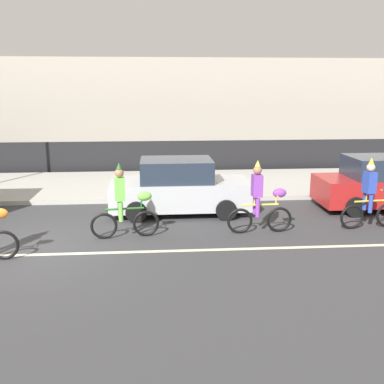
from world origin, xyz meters
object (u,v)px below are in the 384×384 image
object	(u,v)px
parade_cyclist_lime	(125,205)
parked_car_silver	(179,188)
parade_cyclist_purple	(261,201)
parade_cyclist_cobalt	(372,198)
parked_car_red	(383,184)

from	to	relation	value
parade_cyclist_lime	parked_car_silver	bearing A→B (deg)	56.11
parade_cyclist_purple	parade_cyclist_cobalt	world-z (taller)	same
parade_cyclist_lime	parked_car_silver	size ratio (longest dim) A/B	0.47
parked_car_red	parade_cyclist_cobalt	bearing A→B (deg)	-124.21
parade_cyclist_lime	parked_car_silver	world-z (taller)	parade_cyclist_lime
parade_cyclist_purple	parked_car_red	distance (m)	4.81
parade_cyclist_lime	parked_car_silver	xyz separation A→B (m)	(1.45, 2.16, -0.06)
parade_cyclist_purple	parked_car_red	size ratio (longest dim) A/B	0.47
parade_cyclist_cobalt	parked_car_silver	bearing A→B (deg)	159.58
parade_cyclist_cobalt	parked_car_silver	xyz separation A→B (m)	(-5.06, 1.88, -0.06)
parade_cyclist_cobalt	parked_car_red	bearing A→B (deg)	55.79
parade_cyclist_lime	parade_cyclist_purple	bearing A→B (deg)	1.96
parade_cyclist_lime	parade_cyclist_cobalt	size ratio (longest dim) A/B	1.00
parade_cyclist_purple	parade_cyclist_cobalt	bearing A→B (deg)	3.06
parade_cyclist_cobalt	parked_car_red	distance (m)	2.31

